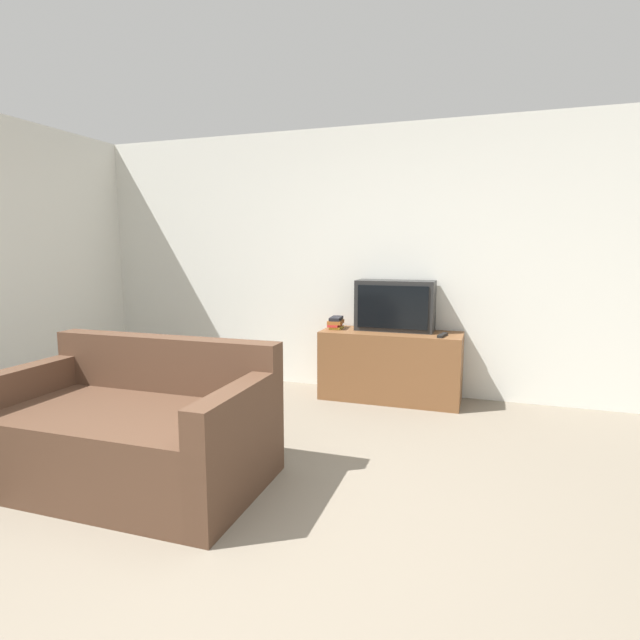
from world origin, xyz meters
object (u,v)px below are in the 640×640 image
object	(u,v)px
couch	(132,434)
remote_on_stand	(443,335)
television	(395,306)
tv_stand	(390,366)
book_stack	(336,322)

from	to	relation	value
couch	remote_on_stand	bearing A→B (deg)	50.37
couch	remote_on_stand	size ratio (longest dim) A/B	8.25
television	couch	size ratio (longest dim) A/B	0.44
tv_stand	remote_on_stand	size ratio (longest dim) A/B	6.47
tv_stand	television	distance (m)	0.57
couch	remote_on_stand	xyz separation A→B (m)	(1.68, 2.06, 0.37)
book_stack	remote_on_stand	world-z (taller)	book_stack
tv_stand	couch	distance (m)	2.48
tv_stand	book_stack	world-z (taller)	book_stack
television	couch	world-z (taller)	television
television	remote_on_stand	size ratio (longest dim) A/B	3.64
remote_on_stand	television	bearing A→B (deg)	156.78
tv_stand	television	bearing A→B (deg)	81.28
television	couch	bearing A→B (deg)	-118.17
tv_stand	remote_on_stand	bearing A→B (deg)	-12.31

